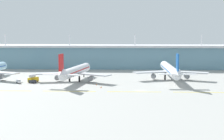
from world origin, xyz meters
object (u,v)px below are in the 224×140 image
Objects in this scene: safety_cone_right_wingtip at (101,87)px; fuel_truck at (33,79)px; airliner_near_middle at (75,71)px; pushback_tug at (32,81)px; safety_cone_nose_front at (97,85)px; baggage_cart at (19,81)px; safety_cone_left_wingtip at (101,87)px; airliner_far_middle at (170,70)px.

fuel_truck is at bearing 156.26° from safety_cone_right_wingtip.
airliner_near_middle reaches higher than safety_cone_right_wingtip.
safety_cone_nose_front is at bearing -9.03° from pushback_tug.
safety_cone_left_wingtip is (51.35, -12.74, -0.91)m from baggage_cart.
fuel_truck is at bearing -168.42° from airliner_near_middle.
safety_cone_nose_front is (39.78, -6.32, -0.75)m from pushback_tug.
safety_cone_nose_front is at bearing -5.74° from baggage_cart.
safety_cone_nose_front is (-45.80, -25.84, -6.11)m from airliner_far_middle.
fuel_truck is 8.91m from baggage_cart.
safety_cone_right_wingtip is at bearing -97.55° from safety_cone_left_wingtip.
airliner_near_middle is at bearing 135.77° from safety_cone_nose_front.
pushback_tug is 7.16× the size of safety_cone_right_wingtip.
fuel_truck reaches higher than safety_cone_left_wingtip.
airliner_near_middle is 30.91m from safety_cone_right_wingtip.
pushback_tug is 8.21m from baggage_cart.
airliner_far_middle is 54.48m from safety_cone_left_wingtip.
airliner_far_middle reaches higher than safety_cone_left_wingtip.
safety_cone_nose_front is 10.35m from safety_cone_right_wingtip.
airliner_far_middle is at bearing 10.90° from fuel_truck.
fuel_truck is 1.92× the size of baggage_cart.
baggage_cart reaches higher than safety_cone_left_wingtip.
airliner_near_middle is 61.72m from airliner_far_middle.
safety_cone_right_wingtip is (43.45, -19.11, -1.91)m from fuel_truck.
airliner_far_middle is 52.94m from safety_cone_nose_front.
airliner_far_middle is 18.23× the size of baggage_cart.
fuel_truck reaches higher than baggage_cart.
pushback_tug is (-85.58, -19.52, -5.36)m from airliner_far_middle.
fuel_truck is 10.84× the size of safety_cone_left_wingtip.
baggage_cart is 48.10m from safety_cone_nose_front.
baggage_cart is (-93.65, -21.04, -5.19)m from airliner_far_middle.
airliner_far_middle reaches higher than baggage_cart.
baggage_cart is at bearing 166.07° from safety_cone_left_wingtip.
airliner_near_middle is 26.20m from fuel_truck.
airliner_far_middle is at bearing 39.97° from safety_cone_right_wingtip.
safety_cone_left_wingtip is 1.91m from safety_cone_right_wingtip.
airliner_near_middle reaches higher than fuel_truck.
safety_cone_right_wingtip is (51.10, -14.64, -0.91)m from baggage_cart.
airliner_far_middle is 87.69m from fuel_truck.
safety_cone_left_wingtip is 1.00× the size of safety_cone_nose_front.
airliner_near_middle is 7.78× the size of fuel_truck.
pushback_tug is 7.16× the size of safety_cone_left_wingtip.
pushback_tug is at bearing -167.15° from airliner_far_middle.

